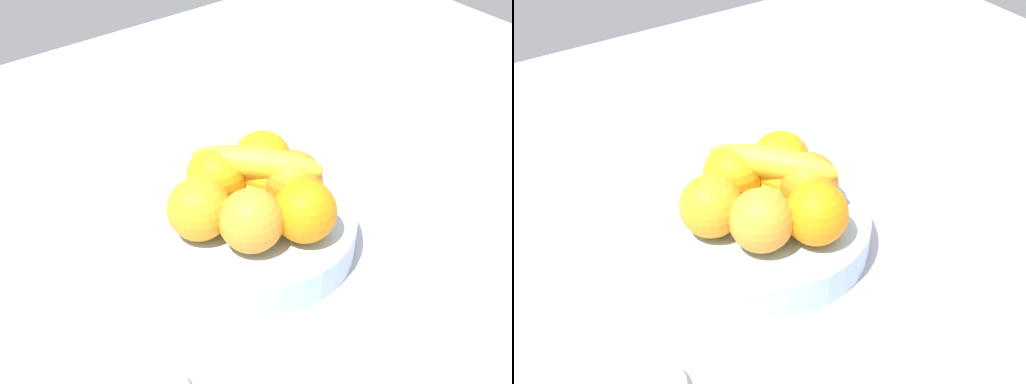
% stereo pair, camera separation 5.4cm
% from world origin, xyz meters
% --- Properties ---
extents(ground_plane, '(1.80, 1.40, 0.03)m').
position_xyz_m(ground_plane, '(0.00, 0.00, -0.01)').
color(ground_plane, '#B4AFBC').
extents(fruit_bowl, '(0.26, 0.26, 0.05)m').
position_xyz_m(fruit_bowl, '(0.04, -0.00, 0.02)').
color(fruit_bowl, '#A6C8DF').
rests_on(fruit_bowl, ground_plane).
extents(orange_front_left, '(0.08, 0.08, 0.08)m').
position_xyz_m(orange_front_left, '(0.00, -0.04, 0.09)').
color(orange_front_left, orange).
rests_on(orange_front_left, fruit_bowl).
extents(orange_front_right, '(0.08, 0.08, 0.08)m').
position_xyz_m(orange_front_right, '(0.06, -0.07, 0.09)').
color(orange_front_right, orange).
rests_on(orange_front_right, fruit_bowl).
extents(orange_center, '(0.08, 0.08, 0.08)m').
position_xyz_m(orange_center, '(0.09, -0.01, 0.09)').
color(orange_center, orange).
rests_on(orange_center, fruit_bowl).
extents(orange_back_left, '(0.08, 0.08, 0.08)m').
position_xyz_m(orange_back_left, '(0.09, 0.05, 0.09)').
color(orange_back_left, orange).
rests_on(orange_back_left, fruit_bowl).
extents(orange_back_right, '(0.08, 0.08, 0.08)m').
position_xyz_m(orange_back_right, '(0.02, 0.05, 0.09)').
color(orange_back_right, orange).
rests_on(orange_back_right, fruit_bowl).
extents(orange_top_stack, '(0.08, 0.08, 0.08)m').
position_xyz_m(orange_top_stack, '(-0.04, 0.01, 0.09)').
color(orange_top_stack, orange).
rests_on(orange_top_stack, fruit_bowl).
extents(banana_bunch, '(0.14, 0.18, 0.08)m').
position_xyz_m(banana_bunch, '(0.06, 0.02, 0.09)').
color(banana_bunch, yellow).
rests_on(banana_bunch, fruit_bowl).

